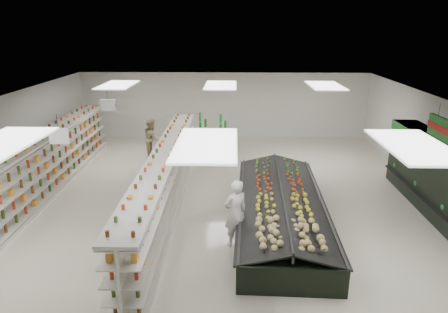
{
  "coord_description": "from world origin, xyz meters",
  "views": [
    {
      "loc": [
        0.55,
        -11.41,
        5.36
      ],
      "look_at": [
        0.21,
        0.99,
        1.26
      ],
      "focal_mm": 32.0,
      "sensor_mm": 36.0,
      "label": 1
    }
  ],
  "objects_px": {
    "shopper_background": "(152,138)",
    "shopper_main": "(235,213)",
    "gondola_center": "(166,184)",
    "produce_island": "(281,207)",
    "gondola_left": "(44,168)",
    "soda_endcap": "(213,135)"
  },
  "relations": [
    {
      "from": "shopper_background",
      "to": "shopper_main",
      "type": "bearing_deg",
      "value": -162.74
    },
    {
      "from": "gondola_center",
      "to": "produce_island",
      "type": "xyz_separation_m",
      "value": [
        3.37,
        -0.75,
        -0.38
      ]
    },
    {
      "from": "gondola_left",
      "to": "produce_island",
      "type": "distance_m",
      "value": 7.84
    },
    {
      "from": "gondola_center",
      "to": "shopper_background",
      "type": "distance_m",
      "value": 5.2
    },
    {
      "from": "gondola_left",
      "to": "shopper_main",
      "type": "xyz_separation_m",
      "value": [
        6.32,
        -3.13,
        0.0
      ]
    },
    {
      "from": "shopper_background",
      "to": "gondola_center",
      "type": "bearing_deg",
      "value": -173.36
    },
    {
      "from": "gondola_center",
      "to": "gondola_left",
      "type": "bearing_deg",
      "value": 164.89
    },
    {
      "from": "gondola_left",
      "to": "shopper_main",
      "type": "bearing_deg",
      "value": -27.4
    },
    {
      "from": "soda_endcap",
      "to": "shopper_background",
      "type": "xyz_separation_m",
      "value": [
        -2.53,
        -0.81,
        0.04
      ]
    },
    {
      "from": "gondola_center",
      "to": "produce_island",
      "type": "height_order",
      "value": "gondola_center"
    },
    {
      "from": "gondola_center",
      "to": "shopper_main",
      "type": "relative_size",
      "value": 5.92
    },
    {
      "from": "gondola_left",
      "to": "gondola_center",
      "type": "relative_size",
      "value": 1.06
    },
    {
      "from": "gondola_center",
      "to": "shopper_background",
      "type": "bearing_deg",
      "value": 105.33
    },
    {
      "from": "soda_endcap",
      "to": "shopper_main",
      "type": "distance_m",
      "value": 7.91
    },
    {
      "from": "produce_island",
      "to": "shopper_main",
      "type": "xyz_separation_m",
      "value": [
        -1.29,
        -1.29,
        0.43
      ]
    },
    {
      "from": "produce_island",
      "to": "shopper_main",
      "type": "height_order",
      "value": "shopper_main"
    },
    {
      "from": "gondola_center",
      "to": "produce_island",
      "type": "bearing_deg",
      "value": -13.02
    },
    {
      "from": "shopper_main",
      "to": "shopper_background",
      "type": "xyz_separation_m",
      "value": [
        -3.51,
        7.04,
        -0.05
      ]
    },
    {
      "from": "produce_island",
      "to": "shopper_main",
      "type": "relative_size",
      "value": 3.84
    },
    {
      "from": "shopper_background",
      "to": "soda_endcap",
      "type": "bearing_deg",
      "value": -81.51
    },
    {
      "from": "produce_island",
      "to": "shopper_background",
      "type": "bearing_deg",
      "value": 129.85
    },
    {
      "from": "produce_island",
      "to": "shopper_background",
      "type": "xyz_separation_m",
      "value": [
        -4.8,
        5.75,
        0.38
      ]
    }
  ]
}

